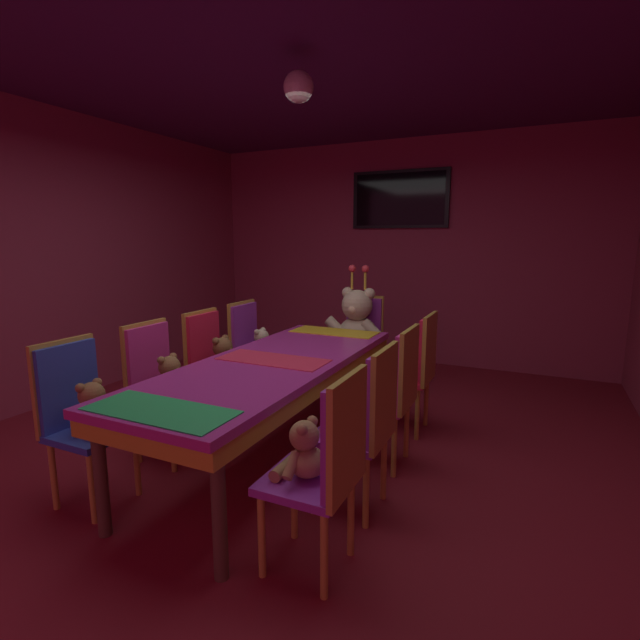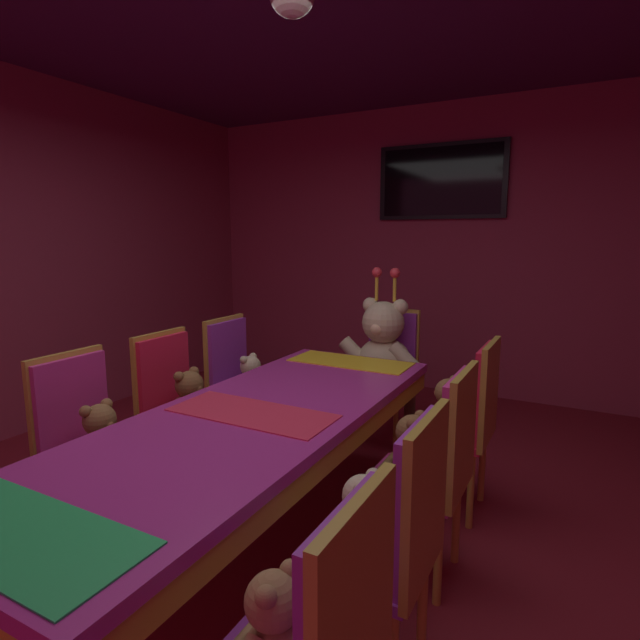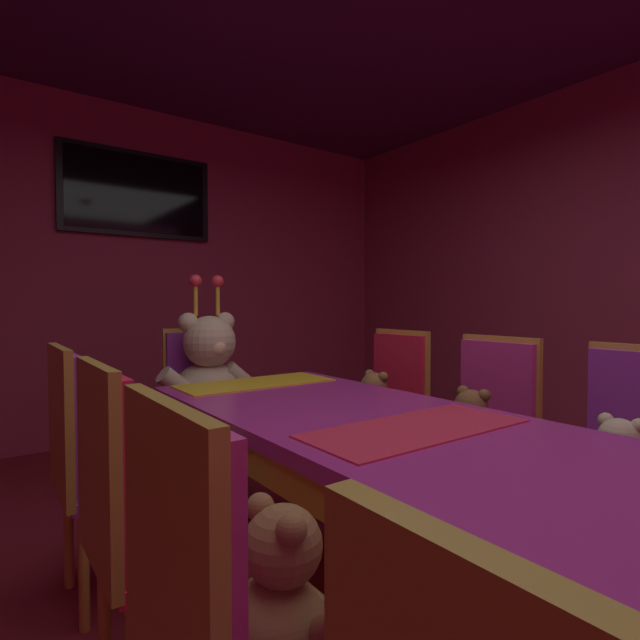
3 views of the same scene
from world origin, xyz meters
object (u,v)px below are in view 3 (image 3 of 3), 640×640
Objects in this scene: teddy_left_2 at (181,489)px; teddy_right_2 at (470,426)px; chair_left_1 at (214,618)px; throne_chair at (200,390)px; teddy_right_1 at (619,463)px; wall_tv at (138,194)px; chair_left_3 at (85,448)px; chair_right_2 at (490,420)px; teddy_left_1 at (285,592)px; teddy_right_3 at (373,402)px; teddy_left_3 at (125,446)px; chair_right_1 at (636,451)px; chair_left_2 at (129,502)px; chair_right_3 at (392,398)px; king_teddy_bear at (210,372)px; banquet_table at (417,455)px.

teddy_right_2 is at bearing -1.19° from teddy_left_2.
chair_left_1 is 1.00× the size of throne_chair.
teddy_right_2 is at bearing -88.16° from teddy_right_1.
teddy_right_2 is 3.25m from wall_tv.
wall_tv reaches higher than teddy_right_2.
chair_left_1 reaches higher than teddy_left_2.
chair_left_3 and chair_right_2 have the same top height.
teddy_left_1 reaches higher than teddy_right_3.
teddy_left_3 is 1.94m from chair_right_1.
chair_right_3 is (1.61, 0.62, 0.00)m from chair_left_2.
throne_chair is (0.67, 2.09, 0.01)m from teddy_left_1.
king_teddy_bear is at bearing -90.00° from wall_tv.
chair_left_2 is (0.01, 0.60, 0.00)m from chair_left_1.
teddy_left_2 is at bearing -89.16° from teddy_left_3.
chair_left_1 is 0.62m from teddy_left_2.
teddy_left_3 is 1.83m from teddy_right_1.
chair_left_3 is (-0.15, 0.60, -0.00)m from teddy_left_2.
teddy_left_3 is 2.72m from wall_tv.
chair_left_3 is at bearing -180.00° from teddy_left_3.
teddy_right_3 reaches higher than teddy_right_2.
teddy_right_3 is at bearing 0.00° from chair_right_3.
chair_left_1 is 0.15m from teddy_left_1.
banquet_table and teddy_left_3 have the same top height.
teddy_left_2 is 0.60m from teddy_left_3.
chair_right_2 is 1.72m from throne_chair.
chair_right_2 reaches higher than teddy_right_2.
chair_left_3 is (-0.81, 0.92, -0.06)m from banquet_table.
wall_tv reaches higher than teddy_left_1.
chair_right_3 is (1.62, 0.01, 0.00)m from chair_left_3.
throne_chair is 0.81× the size of wall_tv.
chair_left_1 is 2.83× the size of teddy_left_2.
throne_chair reaches higher than teddy_right_3.
banquet_table is at bearing 49.05° from chair_right_3.
teddy_left_3 is 0.94× the size of teddy_right_3.
teddy_left_1 is 1.01× the size of teddy_right_3.
chair_right_2 reaches higher than banquet_table.
chair_left_1 and chair_right_3 have the same top height.
teddy_left_3 is (-0.67, 0.92, -0.07)m from banquet_table.
teddy_left_2 is (-0.66, 0.31, -0.06)m from banquet_table.
wall_tv is (-0.81, 2.18, 1.45)m from chair_right_3.
chair_right_1 is at bearing -23.08° from teddy_left_2.
king_teddy_bear is (-0.66, 0.71, 0.14)m from teddy_right_3.
chair_left_2 is 3.08× the size of teddy_right_2.
wall_tv reaches higher than king_teddy_bear.
teddy_left_2 is 1.15× the size of teddy_left_3.
teddy_left_2 reaches higher than teddy_right_2.
teddy_right_3 is (-0.15, 0.64, -0.01)m from chair_right_2.
teddy_right_3 is (-0.00, 0.64, 0.00)m from teddy_right_2.
teddy_left_2 is 1.48m from king_teddy_bear.
teddy_left_2 is at bearing 25.02° from teddy_right_3.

